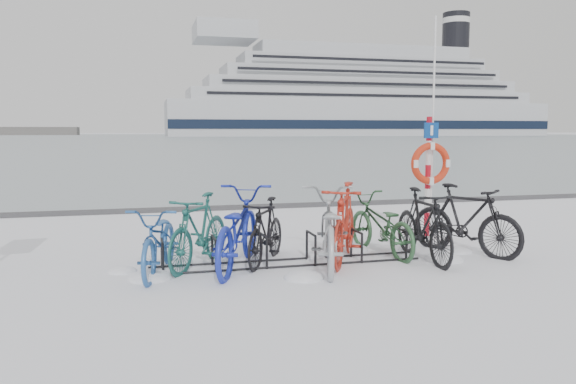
{
  "coord_description": "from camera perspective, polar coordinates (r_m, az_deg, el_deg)",
  "views": [
    {
      "loc": [
        -2.02,
        -7.84,
        1.96
      ],
      "look_at": [
        0.16,
        0.6,
        1.0
      ],
      "focal_mm": 35.0,
      "sensor_mm": 36.0,
      "label": 1
    }
  ],
  "objects": [
    {
      "name": "ground",
      "position": [
        8.33,
        -0.04,
        -7.32
      ],
      "size": [
        900.0,
        900.0,
        0.0
      ],
      "primitive_type": "plane",
      "color": "white",
      "rests_on": "ground"
    },
    {
      "name": "ice_sheet",
      "position": [
        162.87,
        -13.8,
        5.4
      ],
      "size": [
        400.0,
        298.0,
        0.02
      ],
      "primitive_type": "cube",
      "color": "#A7B3BC",
      "rests_on": "ground"
    },
    {
      "name": "quay_edge",
      "position": [
        14.02,
        -6.06,
        -1.59
      ],
      "size": [
        400.0,
        0.25,
        0.1
      ],
      "primitive_type": "cube",
      "color": "#3F3F42",
      "rests_on": "ground"
    },
    {
      "name": "bike_rack",
      "position": [
        8.29,
        -0.04,
        -6.11
      ],
      "size": [
        4.0,
        0.48,
        0.46
      ],
      "color": "black",
      "rests_on": "ground"
    },
    {
      "name": "lifebuoy_station",
      "position": [
        10.63,
        14.24,
        2.8
      ],
      "size": [
        0.77,
        0.22,
        4.02
      ],
      "color": "#AF0E1C",
      "rests_on": "ground"
    },
    {
      "name": "cruise_ferry",
      "position": [
        208.94,
        7.17,
        9.11
      ],
      "size": [
        139.84,
        26.37,
        45.95
      ],
      "color": "silver",
      "rests_on": "ground"
    },
    {
      "name": "bike_0",
      "position": [
        7.95,
        -12.86,
        -4.53
      ],
      "size": [
        1.08,
        1.97,
        0.98
      ],
      "primitive_type": "imported",
      "rotation": [
        0.0,
        0.0,
        -0.24
      ],
      "color": "#29599D",
      "rests_on": "ground"
    },
    {
      "name": "bike_1",
      "position": [
        8.22,
        -9.04,
        -3.72
      ],
      "size": [
        1.4,
        1.8,
        1.09
      ],
      "primitive_type": "imported",
      "rotation": [
        0.0,
        0.0,
        -0.56
      ],
      "color": "#1C5851",
      "rests_on": "ground"
    },
    {
      "name": "bike_2",
      "position": [
        8.07,
        -5.2,
        -3.52
      ],
      "size": [
        1.59,
        2.38,
        1.18
      ],
      "primitive_type": "imported",
      "rotation": [
        0.0,
        0.0,
        2.75
      ],
      "color": "#1B2AA9",
      "rests_on": "ground"
    },
    {
      "name": "bike_3",
      "position": [
        8.35,
        -2.26,
        -3.81
      ],
      "size": [
        1.22,
        1.67,
        0.99
      ],
      "primitive_type": "imported",
      "rotation": [
        0.0,
        0.0,
        -0.51
      ],
      "color": "black",
      "rests_on": "ground"
    },
    {
      "name": "bike_4",
      "position": [
        8.11,
        4.1,
        -3.52
      ],
      "size": [
        1.38,
        2.34,
        1.16
      ],
      "primitive_type": "imported",
      "rotation": [
        0.0,
        0.0,
        2.85
      ],
      "color": "#A4A8AB",
      "rests_on": "ground"
    },
    {
      "name": "bike_5",
      "position": [
        8.5,
        5.78,
        -2.93
      ],
      "size": [
        1.44,
        2.04,
        1.21
      ],
      "primitive_type": "imported",
      "rotation": [
        0.0,
        0.0,
        -0.49
      ],
      "color": "red",
      "rests_on": "ground"
    },
    {
      "name": "bike_6",
      "position": [
        9.07,
        9.34,
        -3.06
      ],
      "size": [
        0.89,
        1.97,
        1.0
      ],
      "primitive_type": "imported",
      "rotation": [
        0.0,
        0.0,
        3.27
      ],
      "color": "#2B5432",
      "rests_on": "ground"
    },
    {
      "name": "bike_7",
      "position": [
        8.75,
        13.59,
        -3.09
      ],
      "size": [
        0.59,
        1.88,
        1.12
      ],
      "primitive_type": "imported",
      "rotation": [
        0.0,
        0.0,
        -0.03
      ],
      "color": "black",
      "rests_on": "ground"
    },
    {
      "name": "bike_8",
      "position": [
        9.36,
        17.59,
        -2.53
      ],
      "size": [
        1.42,
        1.93,
        1.15
      ],
      "primitive_type": "imported",
      "rotation": [
        0.0,
        0.0,
        0.52
      ],
      "color": "black",
      "rests_on": "ground"
    },
    {
      "name": "snow_drifts",
      "position": [
        8.34,
        2.86,
        -7.32
      ],
      "size": [
        5.66,
        2.07,
        0.21
      ],
      "color": "white",
      "rests_on": "ground"
    }
  ]
}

